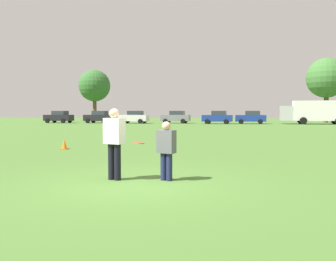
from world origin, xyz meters
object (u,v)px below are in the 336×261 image
object	(u,v)px
player_thrower	(114,140)
frisbee	(139,143)
parked_car_near_left	(59,117)
parked_car_far_right	(251,117)
box_truck	(314,111)
parked_car_mid_left	(99,117)
player_defender	(166,148)
parked_car_center	(134,117)
traffic_cone	(64,144)
parked_car_near_right	(218,117)
parked_car_mid_right	(176,117)

from	to	relation	value
player_thrower	frisbee	distance (m)	0.65
parked_car_near_left	parked_car_far_right	size ratio (longest dim) A/B	1.00
player_thrower	box_truck	bearing A→B (deg)	72.37
player_thrower	box_truck	distance (m)	45.80
parked_car_mid_left	parked_car_far_right	bearing A→B (deg)	0.92
player_defender	parked_car_mid_left	xyz separation A→B (m)	(-18.18, 43.23, 0.10)
parked_car_near_left	parked_car_center	bearing A→B (deg)	-0.31
parked_car_near_left	parked_car_mid_left	xyz separation A→B (m)	(6.10, 0.63, 0.00)
player_defender	parked_car_near_left	world-z (taller)	parked_car_near_left
player_thrower	parked_car_near_left	xyz separation A→B (m)	(-22.97, 42.74, -0.10)
traffic_cone	parked_car_mid_left	size ratio (longest dim) A/B	0.11
player_defender	parked_car_far_right	distance (m)	43.78
traffic_cone	frisbee	bearing A→B (deg)	-52.01
frisbee	parked_car_far_right	xyz separation A→B (m)	(4.84, 43.73, -0.03)
frisbee	box_truck	xyz separation A→B (m)	(13.23, 43.65, 0.80)
parked_car_near_right	parked_car_far_right	world-z (taller)	same
parked_car_mid_left	box_truck	world-z (taller)	box_truck
player_defender	parked_car_mid_right	bearing A→B (deg)	98.52
parked_car_mid_left	parked_car_mid_right	distance (m)	11.60
traffic_cone	parked_car_far_right	size ratio (longest dim) A/B	0.11
frisbee	parked_car_mid_right	xyz separation A→B (m)	(-5.96, 44.31, -0.03)
parked_car_center	parked_car_far_right	size ratio (longest dim) A/B	1.00
frisbee	parked_car_near_left	world-z (taller)	parked_car_near_left
frisbee	box_truck	bearing A→B (deg)	73.14
player_defender	parked_car_far_right	bearing A→B (deg)	84.53
traffic_cone	parked_car_far_right	xyz separation A→B (m)	(10.13, 36.96, 0.69)
frisbee	parked_car_near_right	size ratio (longest dim) A/B	0.06
parked_car_mid_right	box_truck	bearing A→B (deg)	-1.99
traffic_cone	parked_car_mid_right	distance (m)	37.55
parked_car_near_right	parked_car_far_right	size ratio (longest dim) A/B	1.00
parked_car_far_right	parked_car_near_left	bearing A→B (deg)	-178.02
traffic_cone	parked_car_mid_left	xyz separation A→B (m)	(-12.22, 36.60, 0.69)
frisbee	box_truck	world-z (taller)	box_truck
traffic_cone	parked_car_near_left	xyz separation A→B (m)	(-18.32, 35.97, 0.69)
player_thrower	parked_car_mid_left	xyz separation A→B (m)	(-16.87, 43.37, -0.10)
parked_car_mid_right	parked_car_far_right	bearing A→B (deg)	-3.10
traffic_cone	parked_car_mid_left	bearing A→B (deg)	108.47
player_thrower	parked_car_mid_left	size ratio (longest dim) A/B	0.42
frisbee	player_defender	bearing A→B (deg)	12.22
player_thrower	player_defender	bearing A→B (deg)	6.18
parked_car_near_left	parked_car_near_right	distance (m)	23.81
traffic_cone	parked_car_near_right	bearing A→B (deg)	81.38
traffic_cone	parked_car_near_left	world-z (taller)	parked_car_near_left
frisbee	traffic_cone	bearing A→B (deg)	127.99
parked_car_center	parked_car_far_right	world-z (taller)	same
player_thrower	parked_car_center	size ratio (longest dim) A/B	0.42
player_thrower	box_truck	size ratio (longest dim) A/B	0.21
player_thrower	traffic_cone	size ratio (longest dim) A/B	3.76
frisbee	parked_car_near_left	bearing A→B (deg)	118.92
player_defender	parked_car_far_right	size ratio (longest dim) A/B	0.34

